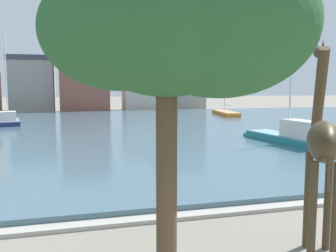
{
  "coord_description": "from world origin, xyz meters",
  "views": [
    {
      "loc": [
        -2.11,
        -3.04,
        3.72
      ],
      "look_at": [
        1.46,
        10.55,
        2.2
      ],
      "focal_mm": 37.6,
      "sensor_mm": 36.0,
      "label": 1
    }
  ],
  "objects": [
    {
      "name": "quay_edge_coping",
      "position": [
        0.0,
        6.3,
        0.06
      ],
      "size": [
        85.73,
        0.5,
        0.12
      ],
      "primitive_type": "cube",
      "color": "#ADA89E",
      "rests_on": "ground"
    },
    {
      "name": "sailboat_teal",
      "position": [
        10.72,
        15.98,
        0.58
      ],
      "size": [
        2.7,
        9.33,
        6.08
      ],
      "color": "teal",
      "rests_on": "ground"
    },
    {
      "name": "shade_tree",
      "position": [
        -0.34,
        2.84,
        4.73
      ],
      "size": [
        4.7,
        3.38,
        6.05
      ],
      "color": "brown",
      "rests_on": "ground"
    },
    {
      "name": "townhouse_narrow_midrow",
      "position": [
        9.14,
        55.48,
        4.26
      ],
      "size": [
        7.17,
        5.14,
        8.5
      ],
      "color": "beige",
      "rests_on": "ground"
    },
    {
      "name": "townhouse_end_terrace",
      "position": [
        -8.65,
        57.11,
        4.37
      ],
      "size": [
        6.81,
        7.44,
        8.7
      ],
      "color": "gray",
      "rests_on": "ground"
    },
    {
      "name": "harbor_water",
      "position": [
        0.0,
        29.14,
        0.14
      ],
      "size": [
        85.73,
        45.19,
        0.29
      ],
      "primitive_type": "cube",
      "color": "#476675",
      "rests_on": "ground"
    },
    {
      "name": "sailboat_navy",
      "position": [
        -8.42,
        33.4,
        0.54
      ],
      "size": [
        2.85,
        6.13,
        8.91
      ],
      "color": "navy",
      "rests_on": "ground"
    },
    {
      "name": "townhouse_corner_house",
      "position": [
        15.32,
        56.65,
        5.52
      ],
      "size": [
        8.93,
        5.72,
        11.0
      ],
      "color": "gray",
      "rests_on": "ground"
    },
    {
      "name": "townhouse_tall_gabled",
      "position": [
        -0.64,
        54.33,
        5.62
      ],
      "size": [
        7.6,
        5.46,
        11.21
      ],
      "color": "#8E5142",
      "rests_on": "ground"
    },
    {
      "name": "giraffe_statue",
      "position": [
        3.01,
        3.33,
        2.51
      ],
      "size": [
        1.85,
        2.57,
        4.91
      ],
      "color": "#42331E",
      "rests_on": "ground"
    },
    {
      "name": "sailboat_orange",
      "position": [
        16.66,
        39.53,
        0.39
      ],
      "size": [
        2.99,
        9.04,
        6.53
      ],
      "color": "orange",
      "rests_on": "ground"
    }
  ]
}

